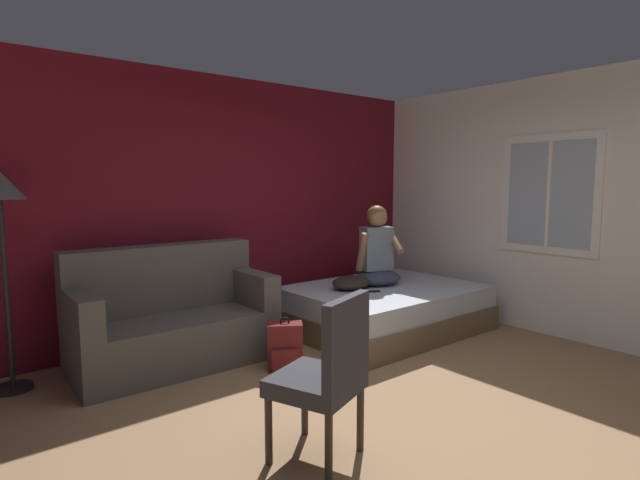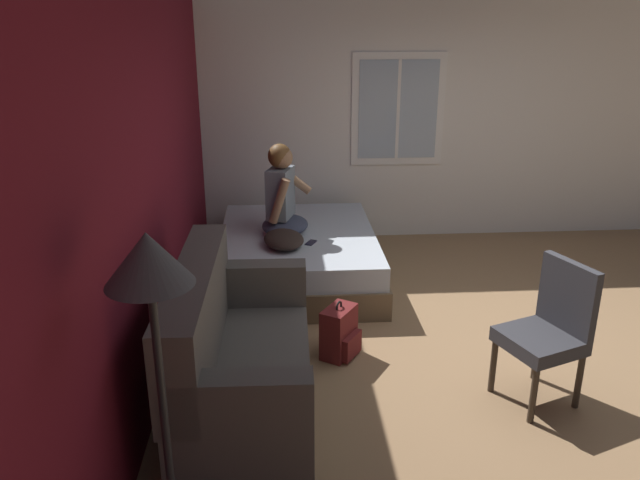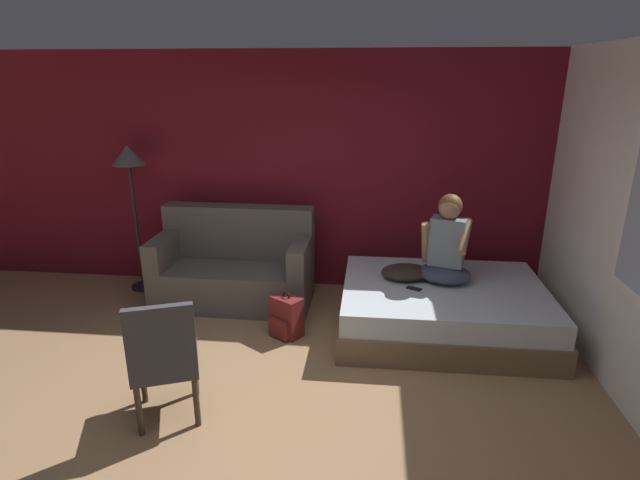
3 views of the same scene
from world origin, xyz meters
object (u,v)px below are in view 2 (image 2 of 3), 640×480
(cell_phone, at_px, (311,243))
(floor_lamp, at_px, (152,296))
(person_seated, at_px, (283,198))
(throw_pillow, at_px, (284,239))
(couch, at_px, (235,361))
(side_chair, at_px, (549,328))
(bed, at_px, (298,256))
(backpack, at_px, (340,333))

(cell_phone, bearing_deg, floor_lamp, -78.36)
(person_seated, height_order, throw_pillow, person_seated)
(person_seated, bearing_deg, couch, 171.30)
(side_chair, distance_m, person_seated, 2.80)
(person_seated, xyz_separation_m, throw_pillow, (-0.38, -0.00, -0.29))
(couch, xyz_separation_m, side_chair, (0.06, -2.08, 0.14))
(side_chair, xyz_separation_m, throw_pillow, (1.79, 1.74, 0.02))
(bed, xyz_separation_m, floor_lamp, (-3.42, 0.69, 1.19))
(person_seated, height_order, backpack, person_seated)
(bed, relative_size, floor_lamp, 1.18)
(backpack, xyz_separation_m, floor_lamp, (-1.90, 0.96, 1.24))
(side_chair, bearing_deg, throw_pillow, 44.16)
(cell_phone, bearing_deg, bed, 136.93)
(bed, height_order, floor_lamp, floor_lamp)
(backpack, height_order, throw_pillow, throw_pillow)
(side_chair, height_order, cell_phone, side_chair)
(person_seated, relative_size, floor_lamp, 0.51)
(couch, distance_m, cell_phone, 2.01)
(side_chair, distance_m, floor_lamp, 2.76)
(bed, xyz_separation_m, person_seated, (0.01, 0.14, 0.60))
(cell_phone, bearing_deg, couch, -81.10)
(backpack, distance_m, throw_pillow, 1.27)
(bed, distance_m, person_seated, 0.62)
(person_seated, relative_size, cell_phone, 6.08)
(throw_pillow, relative_size, cell_phone, 3.33)
(person_seated, bearing_deg, bed, -94.21)
(person_seated, xyz_separation_m, floor_lamp, (-3.43, 0.55, 0.59))
(bed, bearing_deg, floor_lamp, 168.57)
(bed, distance_m, backpack, 1.55)
(throw_pillow, xyz_separation_m, floor_lamp, (-3.05, 0.55, 0.88))
(side_chair, relative_size, person_seated, 1.12)
(side_chair, xyz_separation_m, person_seated, (2.17, 1.74, 0.30))
(person_seated, bearing_deg, side_chair, -141.36)
(couch, bearing_deg, cell_phone, -17.22)
(cell_phone, bearing_deg, throw_pillow, -137.67)
(side_chair, height_order, floor_lamp, floor_lamp)
(bed, distance_m, cell_phone, 0.41)
(bed, relative_size, backpack, 4.38)
(person_seated, distance_m, cell_phone, 0.53)
(throw_pillow, bearing_deg, person_seated, 0.02)
(cell_phone, distance_m, floor_lamp, 3.36)
(bed, distance_m, couch, 2.28)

